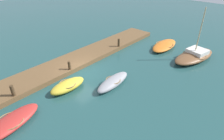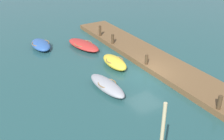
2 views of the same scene
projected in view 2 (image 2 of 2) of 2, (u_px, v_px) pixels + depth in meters
ground_plane at (146, 75)px, 21.03m from camera, size 84.00×84.00×0.00m
dock_platform at (166, 67)px, 21.82m from camera, size 25.58×3.17×0.43m
rowboat_blue at (41, 45)px, 25.67m from camera, size 3.27×1.66×0.69m
rowboat_grey at (107, 85)px, 18.94m from camera, size 3.87×1.46×0.70m
dinghy_yellow at (115, 62)px, 22.22m from camera, size 3.15×1.45×0.76m
rowboat_red at (83, 45)px, 25.74m from camera, size 4.36×2.39×0.60m
mooring_post_west at (220, 102)px, 16.14m from camera, size 0.26×0.26×0.91m
mooring_post_mid_west at (146, 59)px, 21.58m from camera, size 0.25×0.25×0.83m
mooring_post_mid_east at (113, 39)px, 25.54m from camera, size 0.27×0.27×0.90m
mooring_post_east at (100, 31)px, 27.39m from camera, size 0.24×0.24×1.04m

